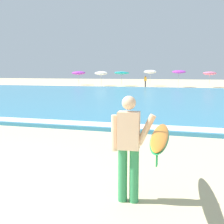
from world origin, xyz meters
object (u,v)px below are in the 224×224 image
object	(u,v)px
beach_umbrella_1	(101,73)
surfer_with_board	(142,141)
beach_umbrella_5	(210,73)
beachgoer_near_row_left	(145,81)
beach_umbrella_4	(179,72)
beach_umbrella_3	(150,72)
beach_umbrella_2	(122,73)
beach_umbrella_0	(79,73)

from	to	relation	value
beach_umbrella_1	surfer_with_board	bearing A→B (deg)	-70.74
beach_umbrella_5	beachgoer_near_row_left	xyz separation A→B (m)	(-8.66, -0.83, -1.07)
surfer_with_board	beach_umbrella_4	bearing A→B (deg)	92.31
beach_umbrella_3	beachgoer_near_row_left	distance (m)	2.85
beach_umbrella_5	beach_umbrella_4	bearing A→B (deg)	-173.91
beach_umbrella_3	beach_umbrella_5	bearing A→B (deg)	-11.46
beach_umbrella_4	beach_umbrella_5	bearing A→B (deg)	6.09
surfer_with_board	beach_umbrella_4	size ratio (longest dim) A/B	0.99
surfer_with_board	beach_umbrella_3	world-z (taller)	beach_umbrella_3
beach_umbrella_1	beach_umbrella_4	distance (m)	11.50
beach_umbrella_2	beachgoer_near_row_left	xyz separation A→B (m)	(3.82, -1.32, -1.10)
beach_umbrella_4	beach_umbrella_5	size ratio (longest dim) A/B	1.11
beach_umbrella_0	beach_umbrella_3	distance (m)	11.65
surfer_with_board	beach_umbrella_3	xyz separation A→B (m)	(-5.80, 38.82, 1.10)
beach_umbrella_0	beach_umbrella_4	world-z (taller)	beach_umbrella_4
surfer_with_board	beach_umbrella_1	xyz separation A→B (m)	(-12.97, 37.11, 0.90)
beach_umbrella_3	beach_umbrella_4	world-z (taller)	beach_umbrella_3
beach_umbrella_3	beach_umbrella_0	bearing A→B (deg)	178.96
surfer_with_board	beach_umbrella_2	size ratio (longest dim) A/B	1.05
beach_umbrella_2	surfer_with_board	bearing A→B (deg)	-75.25
beach_umbrella_2	beachgoer_near_row_left	bearing A→B (deg)	-19.10
beachgoer_near_row_left	beach_umbrella_4	bearing A→B (deg)	4.87
beach_umbrella_0	beach_umbrella_2	world-z (taller)	beach_umbrella_0
surfer_with_board	beach_umbrella_3	size ratio (longest dim) A/B	0.98
beach_umbrella_4	beach_umbrella_0	bearing A→B (deg)	171.65
surfer_with_board	beach_umbrella_1	bearing A→B (deg)	109.26
surfer_with_board	beach_umbrella_5	xyz separation A→B (m)	(2.59, 37.12, 0.89)
beach_umbrella_1	beach_umbrella_2	xyz separation A→B (m)	(3.07, 0.51, 0.03)
beach_umbrella_2	beach_umbrella_3	world-z (taller)	beach_umbrella_3
beach_umbrella_1	beach_umbrella_5	world-z (taller)	beach_umbrella_1
beach_umbrella_2	beach_umbrella_4	world-z (taller)	beach_umbrella_4
beach_umbrella_5	beachgoer_near_row_left	size ratio (longest dim) A/B	1.39
beach_umbrella_2	beach_umbrella_1	bearing A→B (deg)	-170.64
surfer_with_board	beach_umbrella_0	bearing A→B (deg)	114.08
beach_umbrella_2	beach_umbrella_5	world-z (taller)	beach_umbrella_2
surfer_with_board	beachgoer_near_row_left	world-z (taller)	surfer_with_board
beach_umbrella_2	beach_umbrella_4	size ratio (longest dim) A/B	0.95
beach_umbrella_4	beachgoer_near_row_left	size ratio (longest dim) A/B	1.54
surfer_with_board	beach_umbrella_0	world-z (taller)	beach_umbrella_0
beach_umbrella_0	beach_umbrella_2	bearing A→B (deg)	-10.60
beach_umbrella_2	beach_umbrella_4	distance (m)	8.48
beachgoer_near_row_left	beach_umbrella_2	bearing A→B (deg)	160.90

